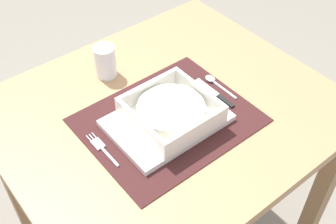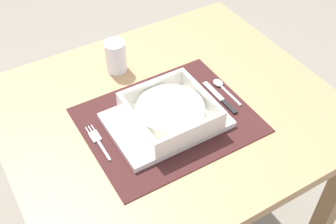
# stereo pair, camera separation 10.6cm
# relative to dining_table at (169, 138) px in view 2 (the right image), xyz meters

# --- Properties ---
(dining_table) EXTENTS (0.86, 0.74, 0.75)m
(dining_table) POSITION_rel_dining_table_xyz_m (0.00, 0.00, 0.00)
(dining_table) COLOR #A37A51
(dining_table) RESTS_ON ground
(placemat) EXTENTS (0.42, 0.34, 0.00)m
(placemat) POSITION_rel_dining_table_xyz_m (-0.03, -0.04, 0.12)
(placemat) COLOR #381919
(placemat) RESTS_ON dining_table
(serving_plate) EXTENTS (0.28, 0.20, 0.02)m
(serving_plate) POSITION_rel_dining_table_xyz_m (-0.04, -0.05, 0.13)
(serving_plate) COLOR white
(serving_plate) RESTS_ON placemat
(porridge_bowl) EXTENTS (0.20, 0.20, 0.05)m
(porridge_bowl) POSITION_rel_dining_table_xyz_m (-0.03, -0.05, 0.16)
(porridge_bowl) COLOR white
(porridge_bowl) RESTS_ON serving_plate
(fork) EXTENTS (0.02, 0.13, 0.00)m
(fork) POSITION_rel_dining_table_xyz_m (-0.21, -0.01, 0.13)
(fork) COLOR silver
(fork) RESTS_ON placemat
(spoon) EXTENTS (0.02, 0.12, 0.01)m
(spoon) POSITION_rel_dining_table_xyz_m (0.16, -0.01, 0.13)
(spoon) COLOR silver
(spoon) RESTS_ON placemat
(butter_knife) EXTENTS (0.01, 0.14, 0.01)m
(butter_knife) POSITION_rel_dining_table_xyz_m (0.13, -0.05, 0.13)
(butter_knife) COLOR black
(butter_knife) RESTS_ON placemat
(bread_knife) EXTENTS (0.01, 0.14, 0.01)m
(bread_knife) POSITION_rel_dining_table_xyz_m (0.11, -0.03, 0.13)
(bread_knife) COLOR #59331E
(bread_knife) RESTS_ON placemat
(drinking_glass) EXTENTS (0.06, 0.06, 0.09)m
(drinking_glass) POSITION_rel_dining_table_xyz_m (-0.05, 0.21, 0.16)
(drinking_glass) COLOR white
(drinking_glass) RESTS_ON dining_table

